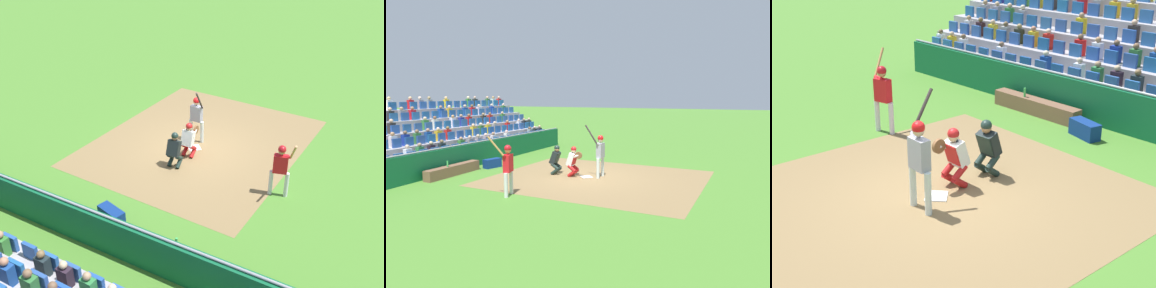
% 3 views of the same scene
% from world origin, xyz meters
% --- Properties ---
extents(ground_plane, '(160.00, 160.00, 0.00)m').
position_xyz_m(ground_plane, '(0.00, 0.00, 0.00)').
color(ground_plane, '#467A2A').
extents(infield_dirt_patch, '(7.41, 8.66, 0.01)m').
position_xyz_m(infield_dirt_patch, '(0.00, 0.50, 0.00)').
color(infield_dirt_patch, olive).
rests_on(infield_dirt_patch, ground_plane).
extents(home_plate_marker, '(0.62, 0.62, 0.02)m').
position_xyz_m(home_plate_marker, '(0.00, 0.00, 0.02)').
color(home_plate_marker, white).
rests_on(home_plate_marker, infield_dirt_patch).
extents(batter_at_plate, '(0.64, 0.70, 2.22)m').
position_xyz_m(batter_at_plate, '(-0.20, 0.53, 1.11)').
color(batter_at_plate, silver).
rests_on(batter_at_plate, ground_plane).
extents(catcher_crouching, '(0.46, 0.72, 1.31)m').
position_xyz_m(catcher_crouching, '(0.11, -0.57, 0.73)').
color(catcher_crouching, '#B11919').
rests_on(catcher_crouching, ground_plane).
extents(home_plate_umpire, '(0.49, 0.49, 1.30)m').
position_xyz_m(home_plate_umpire, '(0.03, -1.44, 0.71)').
color(home_plate_umpire, '#1B2C27').
rests_on(home_plate_umpire, ground_plane).
extents(dugout_wall, '(16.78, 0.24, 1.19)m').
position_xyz_m(dugout_wall, '(0.00, -5.91, 0.57)').
color(dugout_wall, '#105833').
rests_on(dugout_wall, ground_plane).
extents(dugout_bench, '(2.92, 0.40, 0.44)m').
position_xyz_m(dugout_bench, '(2.07, -5.36, 0.22)').
color(dugout_bench, brown).
rests_on(dugout_bench, ground_plane).
extents(water_bottle_on_bench, '(0.07, 0.07, 0.26)m').
position_xyz_m(water_bottle_on_bench, '(2.46, -5.30, 0.57)').
color(water_bottle_on_bench, green).
rests_on(water_bottle_on_bench, dugout_bench).
extents(equipment_duffel_bag, '(0.92, 0.56, 0.43)m').
position_xyz_m(equipment_duffel_bag, '(0.02, -4.88, 0.21)').
color(equipment_duffel_bag, navy).
rests_on(equipment_duffel_bag, ground_plane).
extents(on_deck_batter, '(0.87, 0.61, 2.10)m').
position_xyz_m(on_deck_batter, '(3.73, -1.31, 1.09)').
color(on_deck_batter, silver).
rests_on(on_deck_batter, ground_plane).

